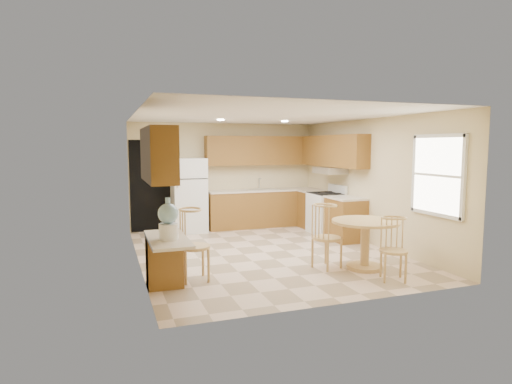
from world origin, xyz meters
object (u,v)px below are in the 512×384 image
object	(u,v)px
chair_desk	(196,239)
water_crock	(168,221)
stove	(326,213)
refrigerator	(189,195)
chair_table_a	(330,231)
dining_table	(365,237)
chair_table_b	(398,244)

from	to	relation	value
chair_desk	water_crock	distance (m)	0.77
stove	chair_desk	xyz separation A→B (m)	(-3.47, -2.48, 0.17)
chair_desk	water_crock	xyz separation A→B (m)	(-0.45, -0.50, 0.37)
stove	water_crock	bearing A→B (deg)	-142.77
refrigerator	chair_table_a	bearing A→B (deg)	-67.82
chair_table_a	water_crock	distance (m)	2.65
dining_table	stove	bearing A→B (deg)	73.77
dining_table	water_crock	xyz separation A→B (m)	(-3.14, -0.28, 0.50)
stove	chair_table_a	distance (m)	2.89
chair_table_b	chair_desk	xyz separation A→B (m)	(-2.74, 0.96, 0.08)
chair_table_a	chair_desk	distance (m)	2.14
dining_table	chair_table_a	xyz separation A→B (m)	(-0.55, 0.15, 0.11)
refrigerator	chair_desk	xyz separation A→B (m)	(-0.60, -3.70, -0.20)
dining_table	chair_desk	world-z (taller)	chair_desk
chair_desk	water_crock	bearing A→B (deg)	-43.40
chair_table_a	chair_table_b	xyz separation A→B (m)	(0.60, -0.89, -0.07)
chair_table_a	water_crock	xyz separation A→B (m)	(-2.59, -0.43, 0.39)
stove	water_crock	xyz separation A→B (m)	(-3.92, -2.98, 0.54)
chair_table_b	chair_table_a	bearing A→B (deg)	-31.13
chair_table_a	chair_desk	size ratio (longest dim) A/B	0.98
chair_desk	refrigerator	bearing A→B (deg)	169.26
dining_table	chair_table_b	world-z (taller)	chair_table_b
refrigerator	chair_desk	bearing A→B (deg)	-99.21
chair_table_a	water_crock	world-z (taller)	water_crock
refrigerator	water_crock	xyz separation A→B (m)	(-1.05, -4.20, 0.17)
stove	water_crock	world-z (taller)	water_crock
stove	chair_desk	distance (m)	4.27
chair_table_b	water_crock	xyz separation A→B (m)	(-3.19, 0.46, 0.45)
dining_table	chair_table_b	bearing A→B (deg)	-86.12
stove	dining_table	size ratio (longest dim) A/B	1.03
chair_table_b	chair_desk	size ratio (longest dim) A/B	0.87
water_crock	chair_table_b	bearing A→B (deg)	-8.19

